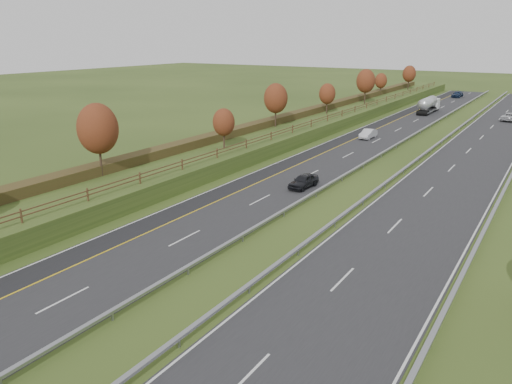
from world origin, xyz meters
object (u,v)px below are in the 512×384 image
(car_dark_near, at_px, (303,181))
(car_silver_mid, at_px, (368,134))
(car_oncoming, at_px, (511,117))
(road_tanker, at_px, (429,104))
(car_small_far, at_px, (457,94))

(car_dark_near, distance_m, car_silver_mid, 31.17)
(car_dark_near, height_order, car_oncoming, car_oncoming)
(car_silver_mid, bearing_deg, car_dark_near, -81.56)
(car_silver_mid, bearing_deg, car_oncoming, 62.59)
(car_silver_mid, distance_m, car_oncoming, 36.94)
(road_tanker, bearing_deg, car_silver_mid, -91.97)
(road_tanker, height_order, car_silver_mid, road_tanker)
(car_small_far, bearing_deg, car_oncoming, -60.70)
(car_silver_mid, xyz_separation_m, car_oncoming, (17.96, 32.28, 0.06))
(car_small_far, distance_m, car_oncoming, 40.99)
(road_tanker, xyz_separation_m, car_dark_near, (2.46, -66.02, -1.06))
(car_silver_mid, bearing_deg, car_small_far, 91.00)
(road_tanker, height_order, car_small_far, road_tanker)
(road_tanker, distance_m, car_oncoming, 17.02)
(car_dark_near, bearing_deg, car_silver_mid, 100.55)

